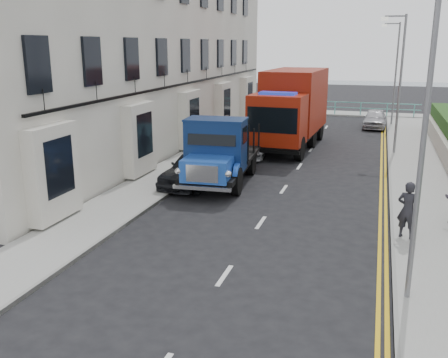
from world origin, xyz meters
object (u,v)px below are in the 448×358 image
lamp_mid (398,77)px  red_lorry (291,107)px  lamp_near (419,125)px  pedestrian_east_near (408,210)px  bedford_lorry (217,156)px  parked_car_front (196,168)px  lamp_far (394,68)px

lamp_mid → red_lorry: (-5.40, 0.45, -1.76)m
lamp_near → pedestrian_east_near: size_ratio=4.13×
bedford_lorry → pedestrian_east_near: bedford_lorry is taller
bedford_lorry → pedestrian_east_near: 8.05m
lamp_near → pedestrian_east_near: (0.22, 3.73, -3.03)m
pedestrian_east_near → lamp_near: bearing=106.7°
lamp_near → parked_car_front: (-7.78, 7.65, -3.28)m
bedford_lorry → parked_car_front: (-0.95, 0.06, -0.55)m
lamp_mid → parked_car_front: lamp_mid is taller
lamp_mid → bedford_lorry: lamp_mid is taller
lamp_mid → bedford_lorry: bearing=-129.1°
lamp_mid → lamp_far: bearing=90.0°
lamp_far → pedestrian_east_near: size_ratio=4.13×
lamp_near → lamp_mid: bearing=90.0°
lamp_far → pedestrian_east_near: (0.22, -22.27, -3.03)m
lamp_mid → pedestrian_east_near: bearing=-89.0°
bedford_lorry → lamp_near: bearing=-52.2°
bedford_lorry → red_lorry: 9.02m
lamp_far → pedestrian_east_near: bearing=-89.4°
lamp_near → bedford_lorry: 10.57m
lamp_far → parked_car_front: 20.20m
lamp_mid → lamp_far: same height
bedford_lorry → red_lorry: bearing=76.7°
pedestrian_east_near → bedford_lorry: bearing=-8.6°
lamp_mid → bedford_lorry: 11.17m
lamp_far → red_lorry: lamp_far is taller
lamp_far → pedestrian_east_near: 22.48m
red_lorry → lamp_mid: bearing=-2.2°
lamp_mid → bedford_lorry: size_ratio=1.17×
lamp_near → bedford_lorry: lamp_near is taller
lamp_far → parked_car_front: bearing=-113.0°
lamp_near → bedford_lorry: size_ratio=1.17×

